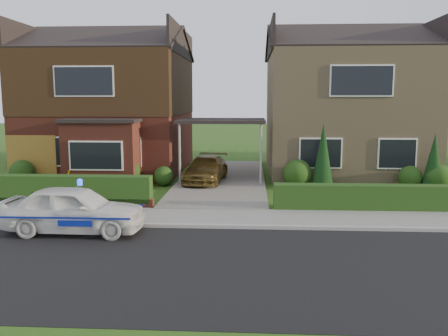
{
  "coord_description": "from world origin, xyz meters",
  "views": [
    {
      "loc": [
        1.28,
        -10.01,
        3.67
      ],
      "look_at": [
        0.51,
        3.5,
        1.68
      ],
      "focal_mm": 38.0,
      "sensor_mm": 36.0,
      "label": 1
    }
  ],
  "objects": [
    {
      "name": "ground",
      "position": [
        0.0,
        0.0,
        0.0
      ],
      "size": [
        120.0,
        120.0,
        0.0
      ],
      "primitive_type": "plane",
      "color": "#224412",
      "rests_on": "ground"
    },
    {
      "name": "road",
      "position": [
        0.0,
        0.0,
        0.0
      ],
      "size": [
        60.0,
        6.0,
        0.02
      ],
      "primitive_type": "cube",
      "color": "black",
      "rests_on": "ground"
    },
    {
      "name": "kerb",
      "position": [
        0.0,
        3.05,
        0.06
      ],
      "size": [
        60.0,
        0.16,
        0.12
      ],
      "primitive_type": "cube",
      "color": "#9E9993",
      "rests_on": "ground"
    },
    {
      "name": "sidewalk",
      "position": [
        0.0,
        4.1,
        0.05
      ],
      "size": [
        60.0,
        2.0,
        0.1
      ],
      "primitive_type": "cube",
      "color": "slate",
      "rests_on": "ground"
    },
    {
      "name": "driveway",
      "position": [
        0.0,
        11.0,
        0.06
      ],
      "size": [
        3.8,
        12.0,
        0.12
      ],
      "primitive_type": "cube",
      "color": "#666059",
      "rests_on": "ground"
    },
    {
      "name": "house_left",
      "position": [
        -5.78,
        13.9,
        3.81
      ],
      "size": [
        7.5,
        9.53,
        7.25
      ],
      "color": "brown",
      "rests_on": "ground"
    },
    {
      "name": "house_right",
      "position": [
        5.8,
        13.99,
        3.66
      ],
      "size": [
        7.5,
        8.06,
        7.25
      ],
      "color": "#9D8460",
      "rests_on": "ground"
    },
    {
      "name": "carport_link",
      "position": [
        0.0,
        10.95,
        2.66
      ],
      "size": [
        3.8,
        3.0,
        2.77
      ],
      "color": "black",
      "rests_on": "ground"
    },
    {
      "name": "garage_door",
      "position": [
        -8.25,
        9.96,
        1.05
      ],
      "size": [
        2.2,
        0.1,
        2.1
      ],
      "primitive_type": "cube",
      "color": "brown",
      "rests_on": "ground"
    },
    {
      "name": "dwarf_wall",
      "position": [
        -5.8,
        5.3,
        0.18
      ],
      "size": [
        7.7,
        0.25,
        0.36
      ],
      "primitive_type": "cube",
      "color": "brown",
      "rests_on": "ground"
    },
    {
      "name": "hedge_left",
      "position": [
        -5.8,
        5.45,
        0.0
      ],
      "size": [
        7.5,
        0.55,
        0.9
      ],
      "primitive_type": "cube",
      "color": "#173711",
      "rests_on": "ground"
    },
    {
      "name": "hedge_right",
      "position": [
        5.8,
        5.35,
        0.0
      ],
      "size": [
        7.5,
        0.55,
        0.8
      ],
      "primitive_type": "cube",
      "color": "#173711",
      "rests_on": "ground"
    },
    {
      "name": "shrub_left_far",
      "position": [
        -8.5,
        9.5,
        0.54
      ],
      "size": [
        1.08,
        1.08,
        1.08
      ],
      "primitive_type": "sphere",
      "color": "#173711",
      "rests_on": "ground"
    },
    {
      "name": "shrub_left_mid",
      "position": [
        -4.0,
        9.3,
        0.66
      ],
      "size": [
        1.32,
        1.32,
        1.32
      ],
      "primitive_type": "sphere",
      "color": "#173711",
      "rests_on": "ground"
    },
    {
      "name": "shrub_left_near",
      "position": [
        -2.4,
        9.6,
        0.42
      ],
      "size": [
        0.84,
        0.84,
        0.84
      ],
      "primitive_type": "sphere",
      "color": "#173711",
      "rests_on": "ground"
    },
    {
      "name": "shrub_right_near",
      "position": [
        3.2,
        9.4,
        0.6
      ],
      "size": [
        1.2,
        1.2,
        1.2
      ],
      "primitive_type": "sphere",
      "color": "#173711",
      "rests_on": "ground"
    },
    {
      "name": "shrub_right_mid",
      "position": [
        7.8,
        9.5,
        0.48
      ],
      "size": [
        0.96,
        0.96,
        0.96
      ],
      "primitive_type": "sphere",
      "color": "#173711",
      "rests_on": "ground"
    },
    {
      "name": "shrub_right_far",
      "position": [
        8.8,
        9.2,
        0.54
      ],
      "size": [
        1.08,
        1.08,
        1.08
      ],
      "primitive_type": "sphere",
      "color": "#173711",
      "rests_on": "ground"
    },
    {
      "name": "conifer_a",
      "position": [
        4.2,
        9.2,
        1.3
      ],
      "size": [
        0.9,
        0.9,
        2.6
      ],
      "primitive_type": "cone",
      "color": "black",
      "rests_on": "ground"
    },
    {
      "name": "conifer_b",
      "position": [
        8.6,
        9.2,
        1.1
      ],
      "size": [
        0.9,
        0.9,
        2.2
      ],
      "primitive_type": "cone",
      "color": "black",
      "rests_on": "ground"
    },
    {
      "name": "police_car",
      "position": [
        -3.54,
        2.4,
        0.65
      ],
      "size": [
        3.53,
        3.86,
        1.47
      ],
      "rotation": [
        0.0,
        0.0,
        1.55
      ],
      "color": "white",
      "rests_on": "ground"
    },
    {
      "name": "driveway_car",
      "position": [
        -0.65,
        10.18,
        0.66
      ],
      "size": [
        1.89,
        3.86,
        1.08
      ],
      "primitive_type": "imported",
      "rotation": [
        0.0,
        0.0,
        -0.1
      ],
      "color": "brown",
      "rests_on": "driveway"
    },
    {
      "name": "potted_plant_a",
      "position": [
        -5.06,
        9.0,
        0.37
      ],
      "size": [
        0.41,
        0.3,
        0.75
      ],
      "primitive_type": "imported",
      "rotation": [
        0.0,
        0.0,
        -0.08
      ],
      "color": "gray",
      "rests_on": "ground"
    },
    {
      "name": "potted_plant_b",
      "position": [
        -6.18,
        8.56,
        0.42
      ],
      "size": [
        0.58,
        0.55,
        0.83
      ],
      "primitive_type": "imported",
      "rotation": [
        0.0,
        0.0,
        1.05
      ],
      "color": "gray",
      "rests_on": "ground"
    },
    {
      "name": "potted_plant_c",
      "position": [
        -2.93,
        6.0,
        0.35
      ],
      "size": [
        0.43,
        0.43,
        0.69
      ],
      "primitive_type": "imported",
      "rotation": [
        0.0,
        0.0,
        1.45
      ],
      "color": "gray",
      "rests_on": "ground"
    }
  ]
}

